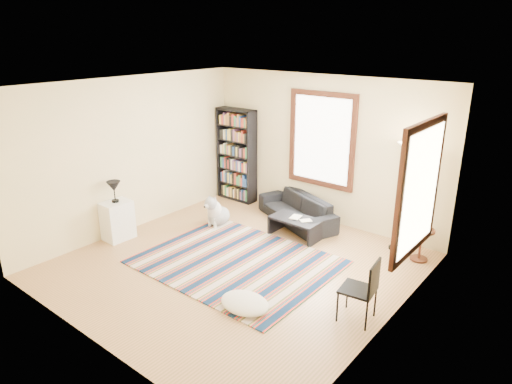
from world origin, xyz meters
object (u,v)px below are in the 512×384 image
Objects in this scene: dog at (218,210)px; bookshelf at (237,155)px; side_table at (420,245)px; floor_lamp at (401,198)px; coffee_table at (296,227)px; folding_chair at (358,290)px; white_cabinet at (117,220)px; sofa at (297,209)px; floor_cushion at (245,303)px.

bookshelf is at bearing 116.03° from dog.
floor_lamp is at bearing 162.28° from side_table.
bookshelf is 2.22× the size of coffee_table.
folding_chair is 1.23× the size of white_cabinet.
folding_chair is at bearing 7.58° from white_cabinet.
white_cabinet is (-4.45, -0.46, -0.08)m from folding_chair.
sofa is 3.11m from floor_cushion.
floor_cushion is 1.17× the size of dog.
dog is at bearing -162.05° from coffee_table.
sofa is 2.96× the size of dog.
folding_chair is (2.02, -1.59, 0.25)m from coffee_table.
sofa is 0.90× the size of bookshelf.
bookshelf is 3.28× the size of dog.
bookshelf reaches higher than coffee_table.
folding_chair is at bearing -19.49° from sofa.
bookshelf is 4.85m from folding_chair.
dog is at bearing -159.58° from floor_lamp.
floor_cushion is at bearing -157.75° from folding_chair.
white_cabinet is at bearing 178.07° from folding_chair.
floor_cushion is 0.38× the size of floor_lamp.
dog is at bearing 140.15° from floor_cushion.
floor_cushion is at bearing -47.59° from bookshelf.
side_table is (2.43, -0.04, 0.01)m from sofa.
dog is (-3.48, 1.12, -0.13)m from folding_chair.
folding_chair is at bearing -30.37° from bookshelf.
floor_lamp reaches higher than side_table.
floor_lamp reaches higher than floor_cushion.
floor_lamp is 2.66× the size of white_cabinet.
coffee_table is at bearing 133.95° from folding_chair.
side_table reaches higher than coffee_table.
floor_cushion is 1.50m from folding_chair.
folding_chair is at bearing 30.09° from floor_cushion.
dog is at bearing -113.60° from sofa.
floor_lamp is (3.75, -0.17, -0.07)m from bookshelf.
dog is (-2.22, 1.85, 0.22)m from floor_cushion.
sofa is 0.97× the size of floor_lamp.
sofa is 1.51m from dog.
side_table is 0.63× the size of folding_chair.
dog is (0.97, 1.58, -0.05)m from white_cabinet.
floor_lamp is 3.44× the size of side_table.
floor_lamp is at bearing -2.60° from bookshelf.
sofa is 3.22m from folding_chair.
folding_chair is (2.38, -2.16, 0.17)m from sofa.
folding_chair reaches higher than floor_cushion.
bookshelf is at bearing -165.94° from sofa.
bookshelf is 3.75m from floor_lamp.
floor_cushion is (1.12, -2.89, -0.17)m from sofa.
side_table is (1.31, 2.85, 0.18)m from floor_cushion.
coffee_table is at bearing -165.69° from side_table.
white_cabinet reaches higher than sofa.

